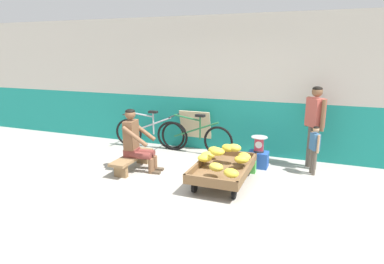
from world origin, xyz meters
name	(u,v)px	position (x,y,z in m)	size (l,w,h in m)	color
ground_plane	(176,207)	(0.00, 0.00, 0.00)	(80.00, 80.00, 0.00)	#A39E93
back_wall	(231,85)	(0.00, 2.93, 1.43)	(16.00, 0.30, 2.85)	#19847A
banana_cart	(223,170)	(0.39, 1.05, 0.24)	(0.84, 1.44, 0.36)	brown
banana_pile	(224,156)	(0.39, 1.08, 0.46)	(0.89, 1.23, 0.26)	gold
low_bench	(132,159)	(-1.35, 1.07, 0.20)	(0.30, 1.10, 0.27)	olive
vendor_seated	(136,140)	(-1.26, 1.08, 0.57)	(0.71, 0.53, 1.14)	brown
plastic_crate	(258,159)	(0.80, 2.05, 0.15)	(0.36, 0.28, 0.30)	#234CA8
weighing_scale	(259,144)	(0.80, 2.05, 0.45)	(0.30, 0.30, 0.29)	#28282D
bicycle_near_left	(149,133)	(-1.73, 2.45, 0.35)	(1.66, 0.48, 0.86)	black
bicycle_far_left	(196,137)	(-0.62, 2.44, 0.35)	(1.66, 0.48, 0.86)	black
sign_board	(196,130)	(-0.72, 2.74, 0.44)	(0.70, 0.25, 0.88)	#C6B289
customer_adult	(315,118)	(1.73, 2.37, 0.95)	(0.35, 0.40, 1.53)	brown
customer_child	(315,145)	(1.76, 2.03, 0.54)	(0.19, 0.25, 0.88)	brown
shopping_bag	(251,166)	(0.72, 1.71, 0.12)	(0.18, 0.12, 0.24)	green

